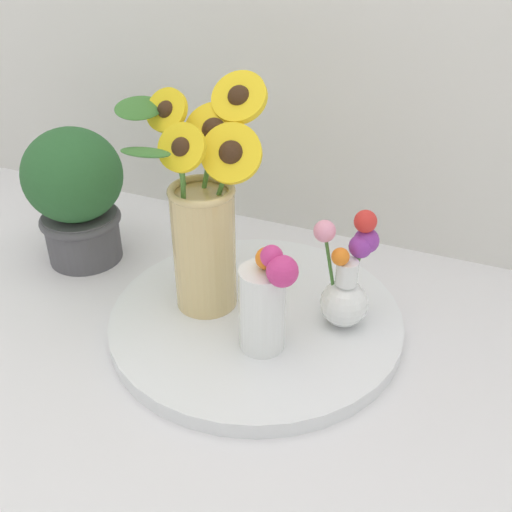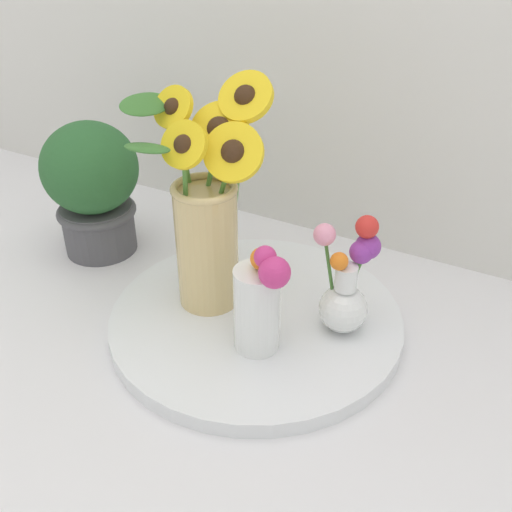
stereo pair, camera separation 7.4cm
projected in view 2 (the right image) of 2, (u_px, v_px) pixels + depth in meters
The scene contains 6 objects.
ground_plane at pixel (232, 361), 0.86m from camera, with size 6.00×6.00×0.00m, color silver.
serving_tray at pixel (256, 320), 0.92m from camera, with size 0.45×0.45×0.02m.
mason_jar_sunflowers at pixel (207, 217), 0.88m from camera, with size 0.21×0.22×0.34m.
vase_small_center at pixel (259, 301), 0.81m from camera, with size 0.09×0.07×0.17m.
vase_bulb_right at pixel (347, 287), 0.86m from camera, with size 0.09×0.09×0.17m.
potted_plant at pixel (92, 185), 1.06m from camera, with size 0.17×0.17×0.25m.
Camera 2 is at (0.34, -0.55, 0.59)m, focal length 42.00 mm.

